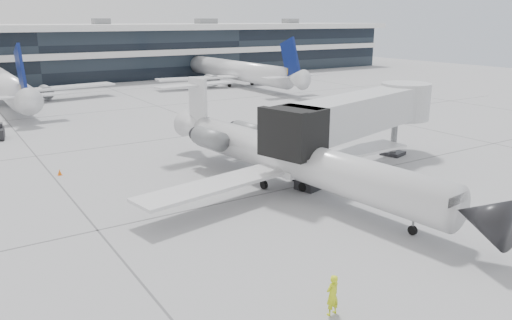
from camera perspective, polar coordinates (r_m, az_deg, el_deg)
ground at (r=35.10m, az=-1.74°, el=-4.47°), size 220.00×220.00×0.00m
terminal at (r=111.77m, az=-24.47°, el=10.71°), size 170.00×22.00×10.00m
bg_jet_center at (r=84.60m, az=-26.53°, el=5.86°), size 32.00×40.00×9.60m
bg_jet_right at (r=97.33m, az=-2.36°, el=8.58°), size 32.00×40.00×9.60m
regional_jet at (r=36.54m, az=3.92°, el=0.32°), size 24.66×30.79×7.11m
jet_bridge at (r=42.27m, az=12.33°, el=5.33°), size 20.05×8.62×6.51m
ramp_worker at (r=22.03m, az=8.72°, el=-15.01°), size 0.71×0.50×1.85m
traffic_cone at (r=43.29m, az=-21.53°, el=-1.31°), size 0.37×0.37×0.51m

